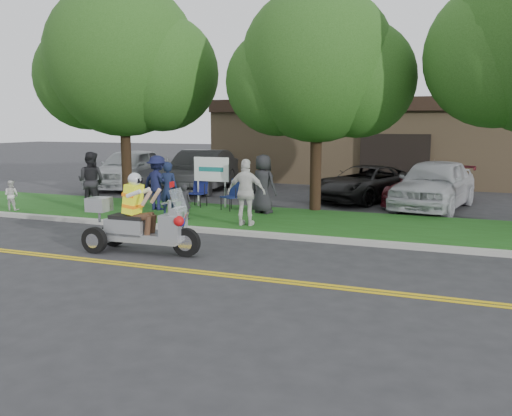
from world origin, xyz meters
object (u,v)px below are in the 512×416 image
(spectator_adult_left, at_px, (168,189))
(spectator_adult_right, at_px, (246,192))
(parked_car_far_right, at_px, (434,184))
(parked_car_far_left, at_px, (129,168))
(trike_scooter, at_px, (138,225))
(spectator_adult_mid, at_px, (91,181))
(lawn_chair_b, at_px, (199,189))
(parked_car_left, at_px, (201,171))
(lawn_chair_a, at_px, (233,193))
(parked_car_mid, at_px, (365,183))
(parked_car_right, at_px, (430,186))

(spectator_adult_left, height_order, spectator_adult_right, spectator_adult_right)
(parked_car_far_right, bearing_deg, parked_car_far_left, -175.49)
(trike_scooter, xyz_separation_m, spectator_adult_mid, (-4.39, 4.04, 0.41))
(lawn_chair_b, xyz_separation_m, parked_car_left, (-2.16, 4.36, 0.18))
(trike_scooter, height_order, parked_car_far_left, trike_scooter)
(lawn_chair_b, bearing_deg, parked_car_far_right, 24.88)
(spectator_adult_right, bearing_deg, trike_scooter, 64.36)
(spectator_adult_left, bearing_deg, lawn_chair_b, -93.10)
(lawn_chair_a, relative_size, parked_car_left, 0.19)
(spectator_adult_right, bearing_deg, parked_car_far_right, -134.92)
(lawn_chair_a, distance_m, lawn_chair_b, 1.43)
(parked_car_far_left, height_order, parked_car_far_right, parked_car_far_left)
(parked_car_left, bearing_deg, lawn_chair_a, -60.10)
(trike_scooter, bearing_deg, parked_car_left, 107.71)
(trike_scooter, distance_m, parked_car_mid, 10.58)
(spectator_adult_left, bearing_deg, spectator_adult_mid, -7.26)
(parked_car_mid, bearing_deg, parked_car_far_left, -158.39)
(lawn_chair_b, height_order, spectator_adult_mid, spectator_adult_mid)
(trike_scooter, bearing_deg, parked_car_right, 58.40)
(parked_car_far_left, height_order, parked_car_left, parked_car_far_left)
(lawn_chair_b, relative_size, parked_car_right, 0.22)
(spectator_adult_right, distance_m, parked_car_far_right, 7.18)
(parked_car_mid, bearing_deg, spectator_adult_right, -83.77)
(parked_car_far_left, distance_m, parked_car_far_right, 13.07)
(spectator_adult_left, xyz_separation_m, parked_car_far_right, (7.26, 5.02, -0.07))
(spectator_adult_left, xyz_separation_m, spectator_adult_mid, (-2.88, 0.11, 0.12))
(parked_car_left, distance_m, parked_car_mid, 7.01)
(parked_car_left, bearing_deg, spectator_adult_left, -78.25)
(trike_scooter, bearing_deg, spectator_adult_mid, 135.31)
(lawn_chair_b, xyz_separation_m, spectator_adult_left, (0.08, -2.13, 0.24))
(parked_car_right, height_order, parked_car_far_right, parked_car_far_right)
(spectator_adult_mid, distance_m, parked_car_far_right, 11.27)
(trike_scooter, distance_m, parked_car_far_left, 12.63)
(parked_car_far_left, bearing_deg, parked_car_far_right, -12.02)
(spectator_adult_left, bearing_deg, trike_scooter, 105.90)
(spectator_adult_mid, height_order, parked_car_left, spectator_adult_mid)
(lawn_chair_a, relative_size, spectator_adult_left, 0.61)
(spectator_adult_left, xyz_separation_m, parked_car_mid, (4.76, 6.13, -0.27))
(parked_car_far_left, relative_size, parked_car_mid, 1.10)
(lawn_chair_b, xyz_separation_m, parked_car_far_left, (-5.66, 4.28, 0.20))
(spectator_adult_left, relative_size, parked_car_right, 0.35)
(spectator_adult_mid, bearing_deg, parked_car_far_left, -73.67)
(spectator_adult_left, relative_size, parked_car_left, 0.31)
(spectator_adult_left, distance_m, spectator_adult_right, 2.79)
(lawn_chair_b, relative_size, spectator_adult_right, 0.57)
(parked_car_left, height_order, parked_car_far_right, parked_car_left)
(lawn_chair_a, height_order, spectator_adult_left, spectator_adult_left)
(spectator_adult_right, bearing_deg, lawn_chair_b, -49.43)
(spectator_adult_left, bearing_deg, parked_car_left, -76.11)
(spectator_adult_right, relative_size, parked_car_left, 0.34)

